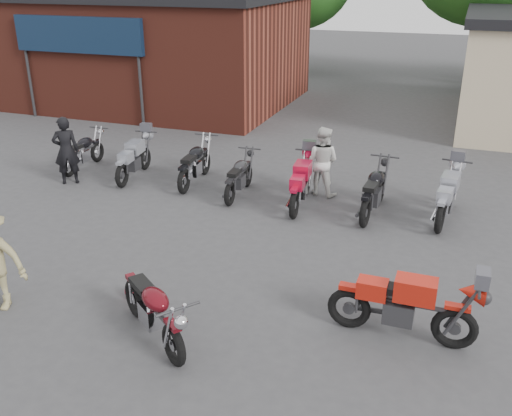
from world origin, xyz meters
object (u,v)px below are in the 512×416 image
(sportbike, at_px, (405,302))
(row_bike_3, at_px, (239,174))
(helmet, at_px, (133,291))
(vintage_motorcycle, at_px, (153,306))
(row_bike_1, at_px, (134,157))
(person_light, at_px, (322,161))
(row_bike_0, at_px, (83,150))
(person_dark, at_px, (66,150))
(row_bike_2, at_px, (195,161))
(row_bike_4, at_px, (301,181))
(row_bike_5, at_px, (374,188))
(row_bike_6, at_px, (448,194))

(sportbike, relative_size, row_bike_3, 1.15)
(helmet, height_order, row_bike_3, row_bike_3)
(vintage_motorcycle, height_order, row_bike_1, vintage_motorcycle)
(person_light, xyz_separation_m, row_bike_0, (-6.56, -0.33, -0.31))
(person_dark, distance_m, row_bike_3, 4.46)
(row_bike_1, bearing_deg, person_light, -90.92)
(row_bike_0, xyz_separation_m, row_bike_2, (3.36, -0.01, 0.05))
(helmet, distance_m, row_bike_4, 5.10)
(helmet, distance_m, person_light, 6.02)
(row_bike_3, bearing_deg, sportbike, -139.11)
(vintage_motorcycle, bearing_deg, row_bike_5, 106.13)
(row_bike_1, bearing_deg, vintage_motorcycle, -153.52)
(person_light, bearing_deg, row_bike_1, 15.53)
(person_light, height_order, row_bike_3, person_light)
(row_bike_2, distance_m, row_bike_3, 1.42)
(row_bike_1, xyz_separation_m, row_bike_4, (4.61, -0.36, 0.03))
(person_dark, bearing_deg, row_bike_0, -108.43)
(person_dark, relative_size, row_bike_4, 0.84)
(person_light, distance_m, row_bike_1, 4.91)
(row_bike_0, relative_size, row_bike_3, 1.01)
(row_bike_3, xyz_separation_m, row_bike_6, (4.77, 0.18, 0.07))
(helmet, distance_m, row_bike_3, 4.98)
(helmet, relative_size, row_bike_1, 0.13)
(row_bike_1, height_order, row_bike_4, row_bike_4)
(row_bike_1, bearing_deg, row_bike_2, -91.47)
(row_bike_2, xyz_separation_m, row_bike_6, (6.13, -0.21, 0.02))
(vintage_motorcycle, bearing_deg, row_bike_2, 147.64)
(vintage_motorcycle, distance_m, row_bike_1, 7.30)
(row_bike_6, bearing_deg, row_bike_3, 98.53)
(person_dark, relative_size, row_bike_1, 0.88)
(row_bike_0, xyz_separation_m, row_bike_1, (1.68, -0.17, 0.04))
(vintage_motorcycle, height_order, row_bike_3, vintage_motorcycle)
(row_bike_4, height_order, row_bike_5, row_bike_5)
(person_light, relative_size, row_bike_4, 0.82)
(sportbike, height_order, row_bike_1, sportbike)
(vintage_motorcycle, height_order, row_bike_4, row_bike_4)
(row_bike_2, xyz_separation_m, row_bike_5, (4.58, -0.43, 0.02))
(helmet, xyz_separation_m, row_bike_2, (-1.39, 5.36, 0.46))
(person_light, bearing_deg, sportbike, 125.31)
(row_bike_2, bearing_deg, person_light, -88.27)
(sportbike, relative_size, person_light, 1.25)
(vintage_motorcycle, distance_m, helmet, 1.38)
(helmet, xyz_separation_m, row_bike_3, (-0.03, 4.96, 0.41))
(person_dark, height_order, row_bike_0, person_dark)
(person_light, bearing_deg, row_bike_0, 12.59)
(vintage_motorcycle, distance_m, row_bike_5, 6.26)
(person_light, distance_m, row_bike_5, 1.60)
(person_light, relative_size, row_bike_6, 0.81)
(person_light, height_order, row_bike_6, person_light)
(row_bike_3, bearing_deg, row_bike_1, 82.62)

